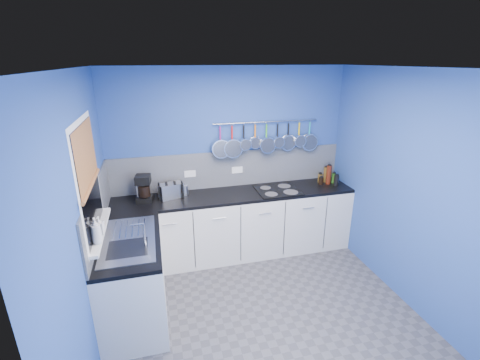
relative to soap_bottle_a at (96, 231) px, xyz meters
name	(u,v)px	position (x,y,z in m)	size (l,w,h in m)	color
floor	(262,311)	(1.53, -0.03, -1.18)	(3.20, 3.00, 0.02)	#47474C
ceiling	(269,67)	(1.53, -0.03, 1.34)	(3.20, 3.00, 0.02)	white
wall_back	(229,161)	(1.53, 1.48, 0.08)	(3.20, 0.02, 2.50)	#294893
wall_front	(353,315)	(1.53, -1.54, 0.08)	(3.20, 0.02, 2.50)	#294893
wall_left	(84,225)	(-0.08, -0.03, 0.08)	(0.02, 3.00, 2.50)	#294893
wall_right	(407,190)	(3.14, -0.03, 0.08)	(0.02, 3.00, 2.50)	#294893
backsplash_back	(230,169)	(1.53, 1.46, -0.02)	(3.20, 0.02, 0.50)	slate
backsplash_left	(98,207)	(-0.06, 0.57, -0.02)	(0.02, 1.80, 0.50)	slate
cabinet_run_back	(235,225)	(1.53, 1.17, -0.74)	(3.20, 0.60, 0.86)	silver
worktop_back	(235,195)	(1.53, 1.17, -0.29)	(3.20, 0.60, 0.04)	black
cabinet_run_left	(134,279)	(0.23, 0.27, -0.74)	(0.60, 1.20, 0.86)	silver
worktop_left	(129,241)	(0.23, 0.27, -0.29)	(0.60, 1.20, 0.04)	black
window_frame	(89,180)	(-0.05, 0.27, 0.38)	(0.01, 1.00, 1.10)	white
window_glass	(89,180)	(-0.04, 0.27, 0.38)	(0.01, 0.90, 1.00)	black
bamboo_blind	(86,155)	(-0.03, 0.27, 0.61)	(0.01, 0.90, 0.55)	brown
window_sill	(100,230)	(-0.02, 0.27, -0.13)	(0.10, 0.98, 0.03)	white
sink_unit	(129,239)	(0.23, 0.27, -0.27)	(0.50, 0.95, 0.01)	silver
mixer_tap	(144,234)	(0.39, 0.09, -0.14)	(0.12, 0.08, 0.26)	silver
socket_left	(190,174)	(0.98, 1.45, -0.04)	(0.15, 0.01, 0.09)	white
socket_right	(237,170)	(1.63, 1.45, -0.04)	(0.15, 0.01, 0.09)	white
pot_rail	(267,122)	(2.03, 1.42, 0.61)	(0.02, 0.02, 1.45)	silver
soap_bottle_a	(96,231)	(0.00, 0.00, 0.00)	(0.09, 0.09, 0.24)	white
soap_bottle_b	(99,225)	(0.00, 0.17, -0.03)	(0.08, 0.08, 0.17)	white
paper_towel	(141,190)	(0.35, 1.25, -0.14)	(0.12, 0.12, 0.26)	white
coffee_maker	(144,189)	(0.38, 1.21, -0.10)	(0.19, 0.21, 0.33)	black
toaster	(171,190)	(0.71, 1.25, -0.18)	(0.29, 0.17, 0.19)	silver
canister	(185,190)	(0.88, 1.29, -0.20)	(0.09, 0.09, 0.13)	silver
hob	(278,190)	(2.11, 1.11, -0.26)	(0.57, 0.50, 0.01)	black
pan_0	(220,141)	(1.40, 1.41, 0.39)	(0.25, 0.09, 0.44)	silver
pan_1	(232,141)	(1.55, 1.41, 0.39)	(0.26, 0.10, 0.45)	silver
pan_2	(244,136)	(1.71, 1.41, 0.44)	(0.16, 0.12, 0.35)	silver
pan_3	(255,136)	(1.87, 1.41, 0.43)	(0.16, 0.07, 0.35)	silver
pan_4	(266,137)	(2.03, 1.41, 0.40)	(0.23, 0.11, 0.42)	silver
pan_5	(277,134)	(2.19, 1.41, 0.44)	(0.16, 0.11, 0.35)	silver
pan_6	(288,136)	(2.35, 1.41, 0.41)	(0.22, 0.06, 0.41)	silver
pan_7	(299,134)	(2.51, 1.41, 0.43)	(0.17, 0.10, 0.36)	silver
pan_8	(309,135)	(2.67, 1.41, 0.40)	(0.24, 0.07, 0.43)	silver
condiment_0	(329,174)	(2.96, 1.28, -0.17)	(0.05, 0.05, 0.21)	#8C5914
condiment_1	(326,175)	(2.90, 1.27, -0.16)	(0.06, 0.06, 0.22)	brown
condiment_2	(320,178)	(2.82, 1.28, -0.21)	(0.07, 0.07, 0.12)	brown
condiment_3	(334,178)	(2.99, 1.20, -0.20)	(0.06, 0.06, 0.14)	#265919
condiment_4	(329,175)	(2.90, 1.19, -0.13)	(0.07, 0.07, 0.27)	#4C190C
condiment_5	(321,181)	(2.79, 1.20, -0.22)	(0.07, 0.07, 0.10)	black
condiment_6	(336,181)	(2.97, 1.10, -0.20)	(0.07, 0.07, 0.14)	black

